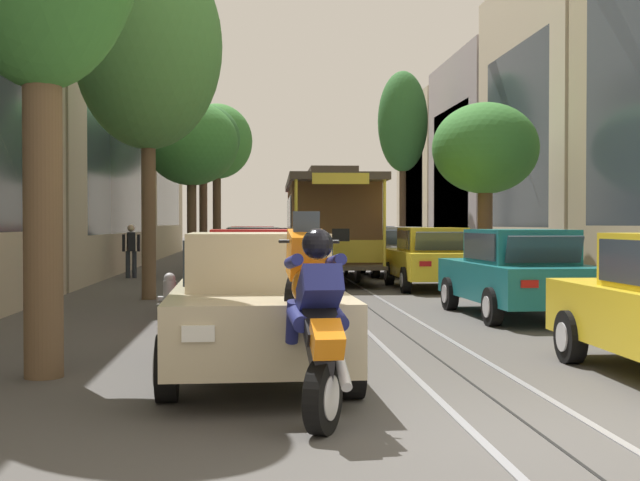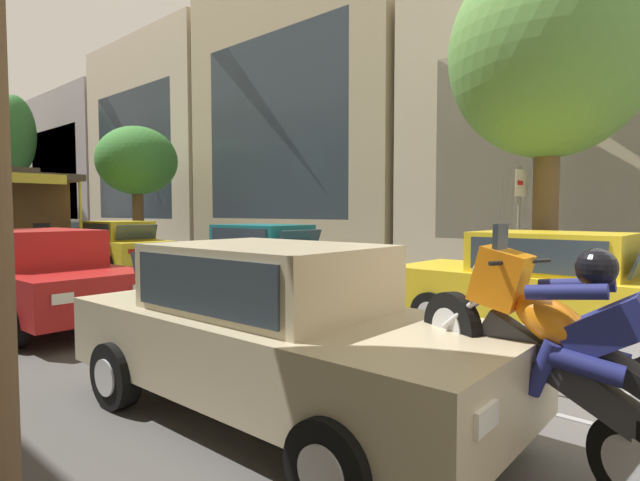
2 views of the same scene
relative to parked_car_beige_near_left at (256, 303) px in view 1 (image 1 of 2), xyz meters
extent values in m
plane|color=#4C4947|center=(2.26, 16.91, -0.80)|extent=(160.00, 160.00, 0.00)
cube|color=gray|center=(1.73, 19.93, -0.79)|extent=(0.08, 58.19, 0.01)
cube|color=gray|center=(2.79, 19.93, -0.79)|extent=(0.08, 58.19, 0.01)
cube|color=black|center=(2.26, 19.93, -0.80)|extent=(0.03, 58.19, 0.01)
cube|color=#BCAD93|center=(-6.65, 19.93, 3.74)|extent=(4.31, 16.43, 9.09)
cube|color=#2D3842|center=(-4.52, 19.93, 3.29)|extent=(0.04, 11.71, 5.45)
cube|color=tan|center=(-6.90, 36.66, 4.51)|extent=(4.80, 16.43, 10.62)
cube|color=#2D3842|center=(-4.52, 36.66, 3.98)|extent=(0.04, 11.71, 6.37)
cube|color=#BCAD93|center=(11.40, 19.93, 4.42)|extent=(4.77, 9.74, 10.44)
cube|color=#2D3842|center=(9.04, 19.93, 3.90)|extent=(0.04, 7.03, 6.26)
cube|color=gray|center=(11.20, 29.97, 3.89)|extent=(4.37, 9.74, 9.37)
cube|color=#2D3842|center=(9.04, 29.97, 3.42)|extent=(0.04, 7.03, 5.62)
cube|color=#BCAD93|center=(11.89, 40.01, 3.66)|extent=(5.74, 9.74, 8.91)
cube|color=#2D3842|center=(9.04, 40.01, 3.21)|extent=(0.04, 7.03, 5.35)
cube|color=#C1B28E|center=(0.00, -0.04, -0.15)|extent=(1.92, 4.35, 0.66)
cube|color=#C1B28E|center=(0.00, 0.11, 0.48)|extent=(1.53, 2.10, 0.60)
cube|color=#2D3842|center=(0.02, -0.73, 0.46)|extent=(1.34, 0.26, 0.47)
cube|color=#2D3842|center=(-0.04, 1.29, 0.46)|extent=(1.30, 0.23, 0.45)
cube|color=#2D3842|center=(0.74, 0.13, 0.48)|extent=(0.08, 1.81, 0.47)
cube|color=#2D3842|center=(-0.75, 0.09, 0.48)|extent=(0.08, 1.81, 0.47)
cube|color=white|center=(0.62, -2.18, -0.05)|extent=(0.28, 0.05, 0.14)
cube|color=#B21414|center=(0.50, 2.13, -0.05)|extent=(0.28, 0.05, 0.12)
cube|color=white|center=(-0.50, -2.21, -0.05)|extent=(0.28, 0.05, 0.14)
cube|color=#B21414|center=(-0.62, 2.10, -0.05)|extent=(0.28, 0.05, 0.12)
cylinder|color=black|center=(0.92, -1.35, -0.48)|extent=(0.22, 0.65, 0.64)
cylinder|color=silver|center=(1.03, -1.35, -0.48)|extent=(0.03, 0.35, 0.35)
cylinder|color=black|center=(-0.84, -1.40, -0.48)|extent=(0.22, 0.65, 0.64)
cylinder|color=silver|center=(-0.95, -1.40, -0.48)|extent=(0.03, 0.35, 0.35)
cylinder|color=black|center=(0.84, 1.32, -0.48)|extent=(0.22, 0.65, 0.64)
cylinder|color=silver|center=(0.95, 1.32, -0.48)|extent=(0.03, 0.35, 0.35)
cylinder|color=black|center=(-0.91, 1.27, -0.48)|extent=(0.22, 0.65, 0.64)
cylinder|color=silver|center=(-1.02, 1.27, -0.48)|extent=(0.03, 0.35, 0.35)
cube|color=red|center=(-0.05, 5.67, -0.15)|extent=(1.92, 4.35, 0.66)
cube|color=red|center=(-0.05, 5.82, 0.48)|extent=(1.53, 2.11, 0.60)
cube|color=#2D3842|center=(-0.03, 4.98, 0.46)|extent=(1.34, 0.26, 0.47)
cube|color=#2D3842|center=(-0.08, 7.00, 0.46)|extent=(1.30, 0.23, 0.45)
cube|color=#2D3842|center=(0.70, 5.84, 0.48)|extent=(0.08, 1.81, 0.47)
cube|color=#2D3842|center=(-0.80, 5.80, 0.48)|extent=(0.08, 1.81, 0.47)
cube|color=white|center=(0.57, 3.53, -0.05)|extent=(0.28, 0.05, 0.14)
cube|color=#B21414|center=(0.45, 7.84, -0.05)|extent=(0.28, 0.05, 0.12)
cube|color=white|center=(-0.54, 3.49, -0.05)|extent=(0.28, 0.05, 0.14)
cube|color=#B21414|center=(-0.67, 7.81, -0.05)|extent=(0.28, 0.05, 0.12)
cylinder|color=black|center=(0.87, 4.36, -0.48)|extent=(0.22, 0.65, 0.64)
cylinder|color=silver|center=(0.98, 4.37, -0.48)|extent=(0.03, 0.35, 0.35)
cylinder|color=black|center=(-0.89, 4.31, -0.48)|extent=(0.22, 0.65, 0.64)
cylinder|color=silver|center=(-1.00, 4.31, -0.48)|extent=(0.03, 0.35, 0.35)
cylinder|color=black|center=(0.79, 7.03, -0.48)|extent=(0.22, 0.65, 0.64)
cylinder|color=silver|center=(0.90, 7.03, -0.48)|extent=(0.03, 0.35, 0.35)
cylinder|color=black|center=(-0.96, 6.98, -0.48)|extent=(0.22, 0.65, 0.64)
cylinder|color=silver|center=(-1.07, 6.97, -0.48)|extent=(0.03, 0.35, 0.35)
cube|color=black|center=(0.08, 10.88, -0.15)|extent=(2.01, 4.38, 0.66)
cube|color=black|center=(0.07, 11.03, 0.48)|extent=(1.57, 2.13, 0.60)
cube|color=#2D3842|center=(0.11, 10.20, 0.46)|extent=(1.34, 0.29, 0.47)
cube|color=#2D3842|center=(0.01, 12.21, 0.46)|extent=(1.30, 0.26, 0.45)
cube|color=#2D3842|center=(0.82, 11.07, 0.48)|extent=(0.12, 1.81, 0.47)
cube|color=#2D3842|center=(-0.68, 11.00, 0.48)|extent=(0.12, 1.81, 0.47)
cube|color=white|center=(0.74, 8.75, -0.05)|extent=(0.28, 0.05, 0.14)
cube|color=#B21414|center=(0.53, 13.07, -0.05)|extent=(0.28, 0.05, 0.12)
cube|color=white|center=(-0.37, 8.70, -0.05)|extent=(0.28, 0.05, 0.14)
cube|color=#B21414|center=(-0.58, 13.01, -0.05)|extent=(0.28, 0.05, 0.12)
cylinder|color=black|center=(1.02, 9.59, -0.48)|extent=(0.23, 0.65, 0.64)
cylinder|color=silver|center=(1.13, 9.60, -0.48)|extent=(0.04, 0.35, 0.35)
cylinder|color=black|center=(-0.74, 9.51, -0.48)|extent=(0.23, 0.65, 0.64)
cylinder|color=silver|center=(-0.85, 9.50, -0.48)|extent=(0.04, 0.35, 0.35)
cylinder|color=black|center=(0.89, 12.26, -0.48)|extent=(0.23, 0.65, 0.64)
cylinder|color=silver|center=(1.00, 12.26, -0.48)|extent=(0.04, 0.35, 0.35)
cylinder|color=black|center=(-0.87, 12.17, -0.48)|extent=(0.23, 0.65, 0.64)
cylinder|color=silver|center=(-0.98, 12.17, -0.48)|extent=(0.04, 0.35, 0.35)
cube|color=#B7B7BC|center=(-0.07, 16.30, -0.15)|extent=(1.93, 4.35, 0.66)
cube|color=#B7B7BC|center=(-0.08, 16.45, 0.48)|extent=(1.54, 2.11, 0.60)
cube|color=#2D3842|center=(-0.05, 15.61, 0.46)|extent=(1.34, 0.26, 0.47)
cube|color=#2D3842|center=(-0.11, 17.63, 0.46)|extent=(1.30, 0.24, 0.45)
cube|color=#2D3842|center=(0.67, 16.47, 0.48)|extent=(0.09, 1.81, 0.47)
cube|color=#2D3842|center=(-0.82, 16.43, 0.48)|extent=(0.09, 1.81, 0.47)
cube|color=white|center=(0.55, 14.16, -0.05)|extent=(0.28, 0.05, 0.14)
cube|color=#B21414|center=(0.42, 18.48, -0.05)|extent=(0.28, 0.05, 0.12)
cube|color=white|center=(-0.56, 14.12, -0.05)|extent=(0.28, 0.05, 0.14)
cube|color=#B21414|center=(-0.70, 18.44, -0.05)|extent=(0.28, 0.05, 0.12)
cylinder|color=black|center=(0.85, 15.00, -0.48)|extent=(0.22, 0.65, 0.64)
cylinder|color=silver|center=(0.96, 15.00, -0.48)|extent=(0.03, 0.35, 0.35)
cylinder|color=black|center=(-0.91, 14.94, -0.48)|extent=(0.22, 0.65, 0.64)
cylinder|color=silver|center=(-1.02, 14.94, -0.48)|extent=(0.03, 0.35, 0.35)
cylinder|color=black|center=(0.77, 17.66, -0.48)|extent=(0.22, 0.65, 0.64)
cylinder|color=silver|center=(0.88, 17.66, -0.48)|extent=(0.03, 0.35, 0.35)
cylinder|color=black|center=(-0.99, 17.61, -0.48)|extent=(0.22, 0.65, 0.64)
cylinder|color=silver|center=(-1.10, 17.60, -0.48)|extent=(0.03, 0.35, 0.35)
cube|color=red|center=(-0.11, 21.65, -0.15)|extent=(1.97, 4.37, 0.66)
cube|color=red|center=(-0.12, 21.80, 0.48)|extent=(1.56, 2.12, 0.60)
cube|color=#2D3842|center=(-0.08, 20.96, 0.46)|extent=(1.34, 0.27, 0.47)
cube|color=#2D3842|center=(-0.16, 22.98, 0.46)|extent=(1.30, 0.25, 0.45)
cube|color=#2D3842|center=(0.63, 21.83, 0.48)|extent=(0.10, 1.81, 0.47)
cube|color=#2D3842|center=(-0.86, 21.77, 0.48)|extent=(0.10, 1.81, 0.47)
cube|color=white|center=(0.54, 19.51, -0.05)|extent=(0.28, 0.05, 0.14)
cube|color=#B21414|center=(0.36, 23.83, -0.05)|extent=(0.28, 0.05, 0.12)
cube|color=white|center=(-0.58, 19.47, -0.05)|extent=(0.28, 0.05, 0.14)
cube|color=#B21414|center=(-0.75, 23.78, -0.05)|extent=(0.28, 0.05, 0.12)
cylinder|color=black|center=(0.82, 20.35, -0.48)|extent=(0.23, 0.65, 0.64)
cylinder|color=silver|center=(0.93, 20.36, -0.48)|extent=(0.03, 0.35, 0.35)
cylinder|color=black|center=(-0.94, 20.28, -0.48)|extent=(0.23, 0.65, 0.64)
cylinder|color=silver|center=(-1.04, 20.28, -0.48)|extent=(0.03, 0.35, 0.35)
cylinder|color=black|center=(0.72, 23.02, -0.48)|extent=(0.23, 0.65, 0.64)
cylinder|color=silver|center=(0.83, 23.02, -0.48)|extent=(0.03, 0.35, 0.35)
cylinder|color=black|center=(-1.04, 22.95, -0.48)|extent=(0.23, 0.65, 0.64)
cylinder|color=silver|center=(-1.15, 22.94, -0.48)|extent=(0.03, 0.35, 0.35)
cube|color=#B7B7BC|center=(0.00, 27.09, -0.15)|extent=(2.00, 4.38, 0.66)
cube|color=#B7B7BC|center=(-0.01, 27.24, 0.48)|extent=(1.57, 2.13, 0.60)
cube|color=#2D3842|center=(0.03, 26.41, 0.46)|extent=(1.34, 0.28, 0.47)
cube|color=#2D3842|center=(-0.07, 28.43, 0.46)|extent=(1.30, 0.26, 0.45)
cube|color=#2D3842|center=(0.74, 27.28, 0.48)|extent=(0.12, 1.81, 0.47)
cube|color=#2D3842|center=(-0.76, 27.21, 0.48)|extent=(0.12, 1.81, 0.47)
cube|color=white|center=(0.66, 24.96, -0.05)|extent=(0.28, 0.05, 0.14)
cube|color=#B21414|center=(0.45, 29.28, -0.05)|extent=(0.28, 0.05, 0.12)
cube|color=white|center=(-0.46, 24.91, -0.05)|extent=(0.28, 0.05, 0.14)
cube|color=#B21414|center=(-0.66, 29.23, -0.05)|extent=(0.28, 0.05, 0.12)
cylinder|color=black|center=(0.94, 25.80, -0.48)|extent=(0.23, 0.65, 0.64)
cylinder|color=silver|center=(1.05, 25.81, -0.48)|extent=(0.04, 0.35, 0.35)
cylinder|color=black|center=(-0.82, 25.72, -0.48)|extent=(0.23, 0.65, 0.64)
cylinder|color=silver|center=(-0.93, 25.72, -0.48)|extent=(0.04, 0.35, 0.35)
cylinder|color=black|center=(0.81, 28.47, -0.48)|extent=(0.23, 0.65, 0.64)
cylinder|color=silver|center=(0.92, 28.47, -0.48)|extent=(0.04, 0.35, 0.35)
cylinder|color=black|center=(-0.94, 28.38, -0.48)|extent=(0.23, 0.65, 0.64)
cylinder|color=silver|center=(-1.05, 28.38, -0.48)|extent=(0.04, 0.35, 0.35)
cube|color=#2D3842|center=(3.90, -0.96, 0.48)|extent=(0.04, 1.81, 0.47)
cube|color=white|center=(4.10, 1.35, -0.05)|extent=(0.28, 0.04, 0.14)
cylinder|color=black|center=(3.78, 0.52, -0.48)|extent=(0.20, 0.64, 0.64)
cylinder|color=silver|center=(3.67, 0.52, -0.48)|extent=(0.02, 0.35, 0.35)
cube|color=#196B70|center=(4.71, 5.67, -0.15)|extent=(1.97, 4.37, 0.66)
cube|color=#196B70|center=(4.71, 5.52, 0.48)|extent=(1.56, 2.12, 0.60)
cube|color=#2D3842|center=(4.68, 6.36, 0.46)|extent=(1.34, 0.27, 0.47)
cube|color=#2D3842|center=(4.76, 4.34, 0.46)|extent=(1.30, 0.25, 0.45)
cube|color=#2D3842|center=(3.97, 5.49, 0.48)|extent=(0.10, 1.81, 0.47)
cube|color=#2D3842|center=(5.46, 5.55, 0.48)|extent=(0.10, 1.81, 0.47)
cube|color=white|center=(4.06, 7.81, -0.05)|extent=(0.28, 0.05, 0.14)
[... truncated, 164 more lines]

